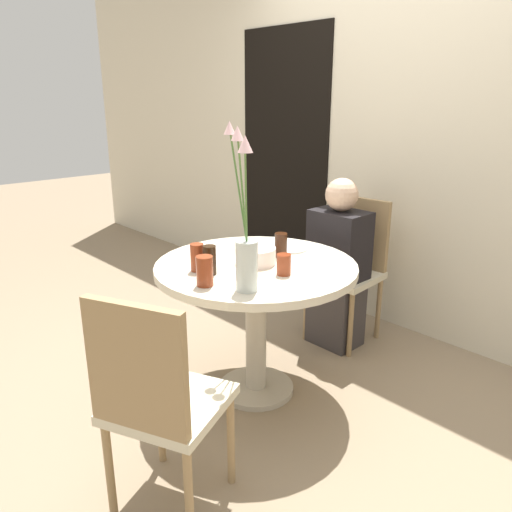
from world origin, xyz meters
name	(u,v)px	position (x,y,z in m)	size (l,w,h in m)	color
ground_plane	(256,390)	(0.00, 0.00, 0.00)	(16.00, 16.00, 0.00)	#89755B
wall_back	(404,136)	(0.00, 1.31, 1.30)	(8.00, 0.05, 2.60)	beige
doorway_panel	(283,164)	(-1.04, 1.28, 1.02)	(0.90, 0.01, 2.05)	black
dining_table	(256,289)	(0.00, 0.00, 0.60)	(1.03, 1.03, 0.74)	beige
chair_near_front	(352,261)	(-0.07, 0.92, 0.52)	(0.43, 0.43, 0.92)	beige
chair_right_flank	(157,396)	(0.37, -0.84, 0.52)	(0.53, 0.53, 0.92)	beige
birthday_cake	(256,255)	(0.00, 0.00, 0.78)	(0.20, 0.20, 0.13)	white
flower_vase	(245,241)	(0.24, -0.29, 0.96)	(0.19, 0.16, 0.72)	silver
side_plate	(291,249)	(-0.04, 0.31, 0.74)	(0.18, 0.18, 0.01)	silver
drink_glass_0	(284,265)	(0.21, -0.02, 0.79)	(0.07, 0.07, 0.10)	maroon
drink_glass_1	(205,271)	(0.07, -0.38, 0.81)	(0.08, 0.08, 0.14)	maroon
drink_glass_2	(281,245)	(0.01, 0.17, 0.80)	(0.07, 0.07, 0.13)	#33190C
drink_glass_3	(210,260)	(-0.04, -0.27, 0.81)	(0.06, 0.06, 0.14)	black
drink_glass_4	(197,257)	(-0.12, -0.28, 0.81)	(0.07, 0.07, 0.14)	maroon
person_boy	(338,269)	(-0.06, 0.76, 0.51)	(0.34, 0.24, 1.08)	#383333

